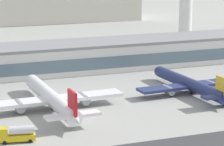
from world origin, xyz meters
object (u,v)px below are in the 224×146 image
at_px(terminal_building, 78,56).
at_px(service_fuel_truck_0, 17,134).
at_px(airliner_red_tail_gate_0, 52,99).
at_px(airliner_gold_tail_gate_1, 191,85).

bearing_deg(terminal_building, service_fuel_truck_0, -117.74).
bearing_deg(terminal_building, airliner_red_tail_gate_0, -115.03).
xyz_separation_m(terminal_building, airliner_gold_tail_gate_1, (23.72, -44.24, -2.46)).
distance_m(terminal_building, airliner_gold_tail_gate_1, 50.25).
relative_size(terminal_building, airliner_red_tail_gate_0, 3.03).
distance_m(airliner_red_tail_gate_0, airliner_gold_tail_gate_1, 45.29).
bearing_deg(airliner_gold_tail_gate_1, airliner_red_tail_gate_0, 88.60).
height_order(terminal_building, airliner_gold_tail_gate_1, terminal_building).
xyz_separation_m(terminal_building, service_fuel_truck_0, (-35.73, -67.94, -3.29)).
bearing_deg(terminal_building, airliner_gold_tail_gate_1, -61.80).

